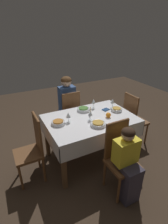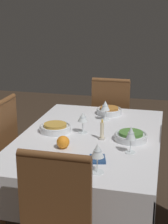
# 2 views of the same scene
# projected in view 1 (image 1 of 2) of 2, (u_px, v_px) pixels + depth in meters

# --- Properties ---
(ground_plane) EXTENTS (8.00, 8.00, 0.00)m
(ground_plane) POSITION_uv_depth(u_px,v_px,m) (90.00, 157.00, 3.04)
(ground_plane) COLOR #3D2D21
(dining_table) EXTENTS (1.37, 0.93, 0.78)m
(dining_table) POSITION_uv_depth(u_px,v_px,m) (90.00, 123.00, 2.74)
(dining_table) COLOR silver
(dining_table) RESTS_ON ground_plane
(chair_north) EXTENTS (0.37, 0.37, 1.00)m
(chair_north) POSITION_uv_depth(u_px,v_px,m) (70.00, 114.00, 3.34)
(chair_north) COLOR brown
(chair_north) RESTS_ON ground_plane
(chair_south) EXTENTS (0.37, 0.37, 1.00)m
(chair_south) POSITION_uv_depth(u_px,v_px,m) (120.00, 155.00, 2.27)
(chair_south) COLOR brown
(chair_south) RESTS_ON ground_plane
(chair_west) EXTENTS (0.37, 0.37, 1.00)m
(chair_west) POSITION_uv_depth(u_px,v_px,m) (32.00, 147.00, 2.43)
(chair_west) COLOR brown
(chair_west) RESTS_ON ground_plane
(chair_east) EXTENTS (0.37, 0.37, 1.00)m
(chair_east) POSITION_uv_depth(u_px,v_px,m) (133.00, 118.00, 3.20)
(chair_east) COLOR brown
(chair_east) RESTS_ON ground_plane
(person_adult_denim) EXTENTS (0.30, 0.34, 1.25)m
(person_adult_denim) POSITION_uv_depth(u_px,v_px,m) (66.00, 103.00, 3.38)
(person_adult_denim) COLOR #383342
(person_adult_denim) RESTS_ON ground_plane
(person_child_yellow) EXTENTS (0.30, 0.33, 1.01)m
(person_child_yellow) POSITION_uv_depth(u_px,v_px,m) (128.00, 162.00, 2.13)
(person_child_yellow) COLOR #383342
(person_child_yellow) RESTS_ON ground_plane
(bowl_north) EXTENTS (0.21, 0.21, 0.06)m
(bowl_north) POSITION_uv_depth(u_px,v_px,m) (83.00, 109.00, 2.92)
(bowl_north) COLOR silver
(bowl_north) RESTS_ON dining_table
(wine_glass_north) EXTENTS (0.06, 0.06, 0.17)m
(wine_glass_north) POSITION_uv_depth(u_px,v_px,m) (93.00, 102.00, 2.98)
(wine_glass_north) COLOR white
(wine_glass_north) RESTS_ON dining_table
(bowl_south) EXTENTS (0.22, 0.22, 0.06)m
(bowl_south) POSITION_uv_depth(u_px,v_px,m) (98.00, 124.00, 2.48)
(bowl_south) COLOR silver
(bowl_south) RESTS_ON dining_table
(wine_glass_south) EXTENTS (0.07, 0.07, 0.15)m
(wine_glass_south) POSITION_uv_depth(u_px,v_px,m) (90.00, 114.00, 2.59)
(wine_glass_south) COLOR white
(wine_glass_south) RESTS_ON dining_table
(bowl_west) EXTENTS (0.20, 0.20, 0.06)m
(bowl_west) POSITION_uv_depth(u_px,v_px,m) (58.00, 122.00, 2.51)
(bowl_west) COLOR silver
(bowl_west) RESTS_ON dining_table
(wine_glass_west) EXTENTS (0.07, 0.07, 0.15)m
(wine_glass_west) POSITION_uv_depth(u_px,v_px,m) (68.00, 115.00, 2.54)
(wine_glass_west) COLOR white
(wine_glass_west) RESTS_ON dining_table
(bowl_east) EXTENTS (0.18, 0.18, 0.06)m
(bowl_east) POSITION_uv_depth(u_px,v_px,m) (117.00, 109.00, 2.91)
(bowl_east) COLOR silver
(bowl_east) RESTS_ON dining_table
(wine_glass_east) EXTENTS (0.07, 0.07, 0.16)m
(wine_glass_east) POSITION_uv_depth(u_px,v_px,m) (113.00, 101.00, 2.99)
(wine_glass_east) COLOR white
(wine_glass_east) RESTS_ON dining_table
(candle_centerpiece) EXTENTS (0.05, 0.05, 0.14)m
(candle_centerpiece) POSITION_uv_depth(u_px,v_px,m) (90.00, 112.00, 2.77)
(candle_centerpiece) COLOR beige
(candle_centerpiece) RESTS_ON dining_table
(orange_fruit) EXTENTS (0.08, 0.08, 0.08)m
(orange_fruit) POSITION_uv_depth(u_px,v_px,m) (108.00, 115.00, 2.70)
(orange_fruit) COLOR orange
(orange_fruit) RESTS_ON dining_table
(napkin_red_folded) EXTENTS (0.13, 0.11, 0.01)m
(napkin_red_folded) POSITION_uv_depth(u_px,v_px,m) (106.00, 110.00, 2.95)
(napkin_red_folded) COLOR navy
(napkin_red_folded) RESTS_ON dining_table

